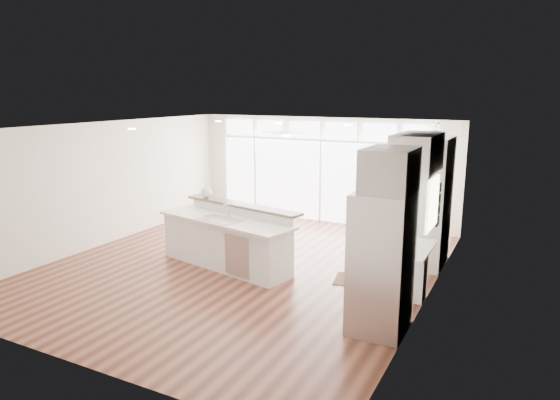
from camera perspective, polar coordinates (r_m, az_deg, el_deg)
The scene contains 24 objects.
floor at distance 9.82m, azimuth -4.34°, elevation -7.61°, with size 7.00×8.00×0.02m, color #492216.
ceiling at distance 9.26m, azimuth -4.61°, elevation 8.37°, with size 7.00×8.00×0.02m, color white.
wall_back at distance 12.97m, azimuth 4.84°, elevation 3.46°, with size 7.00×0.04×2.70m, color silver.
wall_front at distance 6.51m, azimuth -23.34°, elevation -6.39°, with size 7.00×0.04×2.70m, color silver.
wall_left at distance 11.64m, azimuth -19.32°, elevation 1.81°, with size 0.04×8.00×2.70m, color silver.
wall_right at distance 8.21m, azimuth 16.83°, elevation -2.17°, with size 0.04×8.00×2.70m, color silver.
glass_wall at distance 12.96m, azimuth 4.71°, elevation 2.11°, with size 5.80×0.06×2.08m, color white.
transom_row at distance 12.80m, azimuth 4.82°, elevation 7.99°, with size 5.90×0.06×0.40m, color white.
desk_window at distance 8.46m, azimuth 17.02°, elevation -0.37°, with size 0.04×0.85×0.85m, color white.
ceiling_fan at distance 11.96m, azimuth 0.47°, elevation 8.21°, with size 1.16×1.16×0.32m, color white.
recessed_lights at distance 9.43m, azimuth -3.96°, elevation 8.33°, with size 3.40×3.00×0.02m, color white.
oven_cabinet at distance 10.02m, azimuth 16.85°, elevation -0.21°, with size 0.64×1.20×2.50m, color white.
desk_nook at distance 8.84m, azimuth 14.43°, elevation -7.58°, with size 0.72×1.30×0.76m, color white.
upper_cabinets at distance 8.39m, azimuth 15.41°, elevation 5.17°, with size 0.64×1.30×0.64m, color white.
refrigerator at distance 7.13m, azimuth 11.52°, elevation -7.00°, with size 0.76×0.90×2.00m, color silver.
fridge_cabinet at distance 6.80m, azimuth 12.47°, elevation 3.33°, with size 0.64×0.90×0.60m, color white.
framed_photos at distance 9.09m, azimuth 17.68°, elevation -0.53°, with size 0.06×0.22×0.80m, color black.
kitchen_island at distance 9.67m, azimuth -6.27°, elevation -4.27°, with size 2.93×1.10×1.16m, color white.
rug at distance 9.19m, azimuth 9.20°, elevation -9.06°, with size 0.92×0.66×0.01m, color #341F10.
office_chair at distance 9.61m, azimuth 10.34°, elevation -4.90°, with size 0.54×0.50×1.04m, color black.
fishbowl at distance 10.45m, azimuth -8.44°, elevation 0.85°, with size 0.23×0.23×0.23m, color silver.
monitor at distance 8.68m, azimuth 14.13°, elevation -3.76°, with size 0.09×0.54×0.45m, color black.
keyboard at distance 8.77m, azimuth 12.97°, elevation -4.99°, with size 0.12×0.32×0.02m, color silver.
potted_plant at distance 9.83m, azimuth 17.34°, elevation 7.54°, with size 0.25×0.28×0.22m, color #2F622A.
Camera 1 is at (4.87, -7.86, 3.32)m, focal length 32.00 mm.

